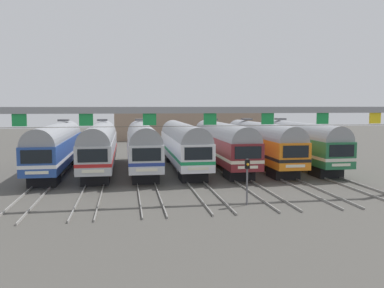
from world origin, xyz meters
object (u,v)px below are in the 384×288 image
(commuter_train_silver, at_px, (142,144))
(commuter_train_green, at_px, (298,142))
(commuter_train_blue, at_px, (56,145))
(commuter_train_stainless, at_px, (100,145))
(catenary_gantry, at_px, (210,122))
(commuter_train_white, at_px, (183,143))
(commuter_train_maroon, at_px, (222,143))
(commuter_train_orange, at_px, (261,142))
(yard_signal_mast, at_px, (247,173))

(commuter_train_silver, bearing_deg, commuter_train_green, 0.00)
(commuter_train_blue, height_order, commuter_train_stainless, same)
(commuter_train_blue, relative_size, catenary_gantry, 0.60)
(commuter_train_white, relative_size, commuter_train_maroon, 1.00)
(commuter_train_white, distance_m, commuter_train_orange, 8.32)
(commuter_train_orange, xyz_separation_m, yard_signal_mast, (-6.24, -15.55, -0.54))
(commuter_train_maroon, xyz_separation_m, catenary_gantry, (-4.16, -13.50, 2.75))
(commuter_train_maroon, height_order, commuter_train_orange, same)
(catenary_gantry, bearing_deg, commuter_train_maroon, 72.87)
(commuter_train_blue, xyz_separation_m, commuter_train_maroon, (16.64, 0.00, 0.00))
(commuter_train_white, bearing_deg, commuter_train_blue, 179.98)
(commuter_train_orange, relative_size, catenary_gantry, 0.60)
(commuter_train_white, xyz_separation_m, commuter_train_maroon, (4.16, 0.00, 0.00))
(commuter_train_white, xyz_separation_m, catenary_gantry, (0.00, -13.49, 2.75))
(commuter_train_stainless, xyz_separation_m, catenary_gantry, (8.32, -13.50, 2.75))
(commuter_train_orange, distance_m, catenary_gantry, 16.09)
(commuter_train_blue, xyz_separation_m, commuter_train_stainless, (4.16, 0.00, 0.00))
(commuter_train_orange, xyz_separation_m, catenary_gantry, (-8.32, -13.50, 2.75))
(commuter_train_orange, bearing_deg, yard_signal_mast, -111.87)
(commuter_train_white, bearing_deg, yard_signal_mast, -82.38)
(commuter_train_orange, xyz_separation_m, commuter_train_green, (4.16, 0.00, 0.00))
(commuter_train_silver, bearing_deg, commuter_train_stainless, 180.00)
(commuter_train_stainless, xyz_separation_m, commuter_train_maroon, (12.48, 0.00, 0.00))
(commuter_train_stainless, distance_m, commuter_train_maroon, 12.48)
(commuter_train_green, distance_m, yard_signal_mast, 18.72)
(commuter_train_white, height_order, commuter_train_orange, commuter_train_orange)
(commuter_train_blue, bearing_deg, commuter_train_white, -0.02)
(commuter_train_silver, relative_size, commuter_train_orange, 1.00)
(commuter_train_silver, height_order, commuter_train_maroon, same)
(commuter_train_blue, bearing_deg, commuter_train_silver, 0.00)
(commuter_train_white, bearing_deg, commuter_train_green, 0.02)
(commuter_train_maroon, height_order, yard_signal_mast, commuter_train_maroon)
(commuter_train_stainless, distance_m, catenary_gantry, 16.09)
(commuter_train_blue, height_order, yard_signal_mast, commuter_train_blue)
(commuter_train_silver, xyz_separation_m, commuter_train_white, (4.16, -0.00, -0.00))
(commuter_train_blue, distance_m, commuter_train_maroon, 16.64)
(commuter_train_green, bearing_deg, yard_signal_mast, -123.78)
(commuter_train_blue, distance_m, commuter_train_silver, 8.32)
(commuter_train_stainless, bearing_deg, catenary_gantry, -58.35)
(commuter_train_blue, relative_size, yard_signal_mast, 5.86)
(commuter_train_white, distance_m, yard_signal_mast, 15.70)
(commuter_train_stainless, xyz_separation_m, commuter_train_white, (8.32, -0.00, -0.00))
(commuter_train_blue, distance_m, commuter_train_stainless, 4.16)
(commuter_train_maroon, bearing_deg, commuter_train_stainless, 180.00)
(commuter_train_silver, height_order, catenary_gantry, catenary_gantry)
(commuter_train_white, bearing_deg, commuter_train_orange, 0.03)
(commuter_train_silver, relative_size, yard_signal_mast, 5.86)
(yard_signal_mast, bearing_deg, commuter_train_white, 97.62)
(commuter_train_orange, bearing_deg, commuter_train_green, 0.00)
(commuter_train_silver, distance_m, commuter_train_orange, 12.48)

